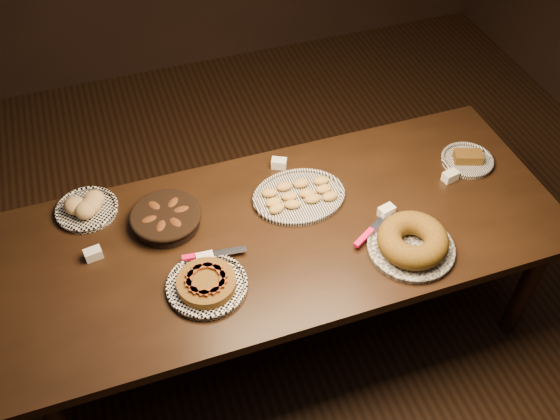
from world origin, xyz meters
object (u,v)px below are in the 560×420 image
object	(u,v)px
bundt_cake_plate	(412,242)
madeleine_platter	(299,196)
buffet_table	(287,239)
apple_tart_plate	(207,284)

from	to	relation	value
bundt_cake_plate	madeleine_platter	bearing A→B (deg)	113.75
buffet_table	madeleine_platter	size ratio (longest dim) A/B	5.73
apple_tart_plate	madeleine_platter	size ratio (longest dim) A/B	0.87
buffet_table	madeleine_platter	xyz separation A→B (m)	(0.11, 0.15, 0.09)
buffet_table	bundt_cake_plate	size ratio (longest dim) A/B	5.85
madeleine_platter	bundt_cake_plate	bearing A→B (deg)	-63.72
buffet_table	apple_tart_plate	bearing A→B (deg)	-154.69
apple_tart_plate	madeleine_platter	distance (m)	0.62
madeleine_platter	buffet_table	bearing A→B (deg)	-137.39
buffet_table	apple_tart_plate	xyz separation A→B (m)	(-0.40, -0.19, 0.10)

